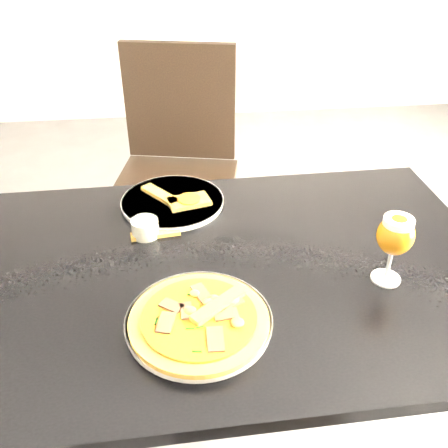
{
  "coord_description": "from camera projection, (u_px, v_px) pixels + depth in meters",
  "views": [
    {
      "loc": [
        -0.25,
        -0.69,
        1.45
      ],
      "look_at": [
        -0.15,
        0.23,
        0.83
      ],
      "focal_mm": 40.0,
      "sensor_mm": 36.0,
      "label": 1
    }
  ],
  "objects": [
    {
      "name": "dining_table",
      "position": [
        233.0,
        295.0,
        1.17
      ],
      "size": [
        1.22,
        0.82,
        0.75
      ],
      "rotation": [
        0.0,
        0.0,
        0.02
      ],
      "color": "black",
      "rests_on": "ground"
    },
    {
      "name": "chair_far",
      "position": [
        177.0,
        168.0,
        1.95
      ],
      "size": [
        0.54,
        0.54,
        0.99
      ],
      "rotation": [
        0.0,
        0.0,
        -0.21
      ],
      "color": "black",
      "rests_on": "ground"
    },
    {
      "name": "plate_main",
      "position": [
        199.0,
        321.0,
        0.96
      ],
      "size": [
        0.36,
        0.36,
        0.02
      ],
      "primitive_type": "cylinder",
      "rotation": [
        0.0,
        0.0,
        0.33
      ],
      "color": "silver",
      "rests_on": "dining_table"
    },
    {
      "name": "pizza",
      "position": [
        199.0,
        319.0,
        0.95
      ],
      "size": [
        0.27,
        0.27,
        0.03
      ],
      "rotation": [
        0.0,
        0.0,
        0.35
      ],
      "color": "#A26C27",
      "rests_on": "plate_main"
    },
    {
      "name": "plate_second",
      "position": [
        173.0,
        202.0,
        1.33
      ],
      "size": [
        0.3,
        0.3,
        0.01
      ],
      "primitive_type": "cylinder",
      "rotation": [
        0.0,
        0.0,
        -0.13
      ],
      "color": "silver",
      "rests_on": "dining_table"
    },
    {
      "name": "crust_scraps",
      "position": [
        179.0,
        199.0,
        1.32
      ],
      "size": [
        0.19,
        0.15,
        0.01
      ],
      "rotation": [
        0.0,
        0.0,
        -0.46
      ],
      "color": "#A26C27",
      "rests_on": "plate_second"
    },
    {
      "name": "loose_crust",
      "position": [
        156.0,
        234.0,
        1.21
      ],
      "size": [
        0.12,
        0.04,
        0.01
      ],
      "primitive_type": "cube",
      "rotation": [
        0.0,
        0.0,
        0.13
      ],
      "color": "#A26C27",
      "rests_on": "dining_table"
    },
    {
      "name": "sauce_cup",
      "position": [
        145.0,
        227.0,
        1.2
      ],
      "size": [
        0.07,
        0.07,
        0.04
      ],
      "color": "silver",
      "rests_on": "dining_table"
    },
    {
      "name": "beer_glass",
      "position": [
        396.0,
        236.0,
        1.01
      ],
      "size": [
        0.08,
        0.08,
        0.16
      ],
      "color": "silver",
      "rests_on": "dining_table"
    }
  ]
}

